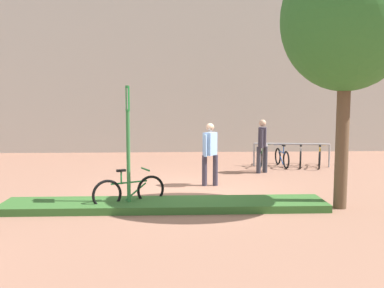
# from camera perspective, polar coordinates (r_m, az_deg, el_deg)

# --- Properties ---
(ground_plane) EXTENTS (60.00, 60.00, 0.00)m
(ground_plane) POSITION_cam_1_polar(r_m,az_deg,el_deg) (11.14, 0.48, -6.27)
(ground_plane) COLOR #936651
(building_facade) EXTENTS (28.00, 1.20, 10.00)m
(building_facade) POSITION_cam_1_polar(r_m,az_deg,el_deg) (19.69, -0.82, 13.73)
(building_facade) COLOR #B2ADA3
(building_facade) RESTS_ON ground
(planter_strip) EXTENTS (7.00, 1.10, 0.16)m
(planter_strip) POSITION_cam_1_polar(r_m,az_deg,el_deg) (9.40, -3.62, -8.11)
(planter_strip) COLOR #336028
(planter_strip) RESTS_ON ground
(tree_sidewalk) EXTENTS (2.75, 2.75, 5.57)m
(tree_sidewalk) POSITION_cam_1_polar(r_m,az_deg,el_deg) (9.84, 19.96, 15.33)
(tree_sidewalk) COLOR brown
(tree_sidewalk) RESTS_ON ground
(parking_sign_post) EXTENTS (0.13, 0.35, 2.66)m
(parking_sign_post) POSITION_cam_1_polar(r_m,az_deg,el_deg) (9.19, -8.56, 1.92)
(parking_sign_post) COLOR #2D7238
(parking_sign_post) RESTS_ON ground
(bike_at_sign) EXTENTS (1.53, 0.81, 0.86)m
(bike_at_sign) POSITION_cam_1_polar(r_m,az_deg,el_deg) (9.55, -8.35, -6.28)
(bike_at_sign) COLOR black
(bike_at_sign) RESTS_ON ground
(bike_rack_cluster) EXTENTS (2.63, 1.77, 0.83)m
(bike_rack_cluster) POSITION_cam_1_polar(r_m,az_deg,el_deg) (15.38, 13.11, -1.68)
(bike_rack_cluster) COLOR #99999E
(bike_rack_cluster) RESTS_ON ground
(bollard_steel) EXTENTS (0.16, 0.16, 0.90)m
(bollard_steel) POSITION_cam_1_polar(r_m,az_deg,el_deg) (14.23, 9.71, -1.81)
(bollard_steel) COLOR #ADADB2
(bollard_steel) RESTS_ON ground
(person_casual_tan) EXTENTS (0.44, 0.52, 1.72)m
(person_casual_tan) POSITION_cam_1_polar(r_m,az_deg,el_deg) (11.64, 2.42, -0.83)
(person_casual_tan) COLOR #383342
(person_casual_tan) RESTS_ON ground
(person_suited_navy) EXTENTS (0.38, 0.59, 1.72)m
(person_suited_navy) POSITION_cam_1_polar(r_m,az_deg,el_deg) (13.83, 9.37, 0.19)
(person_suited_navy) COLOR #2D2D38
(person_suited_navy) RESTS_ON ground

